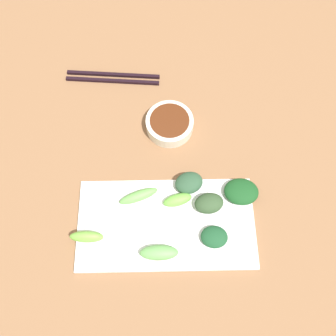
# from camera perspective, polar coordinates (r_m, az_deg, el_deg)

# --- Properties ---
(tabletop) EXTENTS (2.10, 2.10, 0.02)m
(tabletop) POSITION_cam_1_polar(r_m,az_deg,el_deg) (0.80, 0.86, -2.00)
(tabletop) COLOR brown
(tabletop) RESTS_ON ground
(sauce_bowl) EXTENTS (0.11, 0.11, 0.03)m
(sauce_bowl) POSITION_cam_1_polar(r_m,az_deg,el_deg) (0.83, 0.26, 7.05)
(sauce_bowl) COLOR silver
(sauce_bowl) RESTS_ON tabletop
(serving_plate) EXTENTS (0.19, 0.36, 0.01)m
(serving_plate) POSITION_cam_1_polar(r_m,az_deg,el_deg) (0.75, -0.29, -8.86)
(serving_plate) COLOR white
(serving_plate) RESTS_ON tabletop
(broccoli_stalk_0) EXTENTS (0.04, 0.07, 0.02)m
(broccoli_stalk_0) POSITION_cam_1_polar(r_m,az_deg,el_deg) (0.75, 1.52, -5.07)
(broccoli_stalk_0) COLOR #68B141
(broccoli_stalk_0) RESTS_ON serving_plate
(broccoli_leafy_1) EXTENTS (0.05, 0.06, 0.02)m
(broccoli_leafy_1) POSITION_cam_1_polar(r_m,az_deg,el_deg) (0.73, 7.33, -10.77)
(broccoli_leafy_1) COLOR #1A4828
(broccoli_leafy_1) RESTS_ON serving_plate
(broccoli_leafy_2) EXTENTS (0.05, 0.07, 0.03)m
(broccoli_leafy_2) POSITION_cam_1_polar(r_m,az_deg,el_deg) (0.75, 6.52, -5.57)
(broccoli_leafy_2) COLOR #2F482A
(broccoli_leafy_2) RESTS_ON serving_plate
(broccoli_stalk_3) EXTENTS (0.02, 0.07, 0.03)m
(broccoli_stalk_3) POSITION_cam_1_polar(r_m,az_deg,el_deg) (0.74, -12.77, -10.57)
(broccoli_stalk_3) COLOR #72B442
(broccoli_stalk_3) RESTS_ON serving_plate
(broccoli_stalk_4) EXTENTS (0.05, 0.09, 0.02)m
(broccoli_stalk_4) POSITION_cam_1_polar(r_m,az_deg,el_deg) (0.75, -4.69, -4.44)
(broccoli_stalk_4) COLOR #65A94F
(broccoli_stalk_4) RESTS_ON serving_plate
(broccoli_leafy_5) EXTENTS (0.06, 0.07, 0.03)m
(broccoli_leafy_5) POSITION_cam_1_polar(r_m,az_deg,el_deg) (0.76, 3.33, -2.35)
(broccoli_leafy_5) COLOR #2A4B32
(broccoli_leafy_5) RESTS_ON serving_plate
(broccoli_leafy_6) EXTENTS (0.07, 0.08, 0.02)m
(broccoli_leafy_6) POSITION_cam_1_polar(r_m,az_deg,el_deg) (0.77, 11.53, -3.68)
(broccoli_leafy_6) COLOR #17471D
(broccoli_leafy_6) RESTS_ON serving_plate
(broccoli_stalk_7) EXTENTS (0.03, 0.08, 0.02)m
(broccoli_stalk_7) POSITION_cam_1_polar(r_m,az_deg,el_deg) (0.72, -1.44, -13.25)
(broccoli_stalk_7) COLOR #629F53
(broccoli_stalk_7) RESTS_ON serving_plate
(chopsticks) EXTENTS (0.05, 0.23, 0.01)m
(chopsticks) POSITION_cam_1_polar(r_m,az_deg,el_deg) (0.93, -8.72, 13.95)
(chopsticks) COLOR black
(chopsticks) RESTS_ON tabletop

